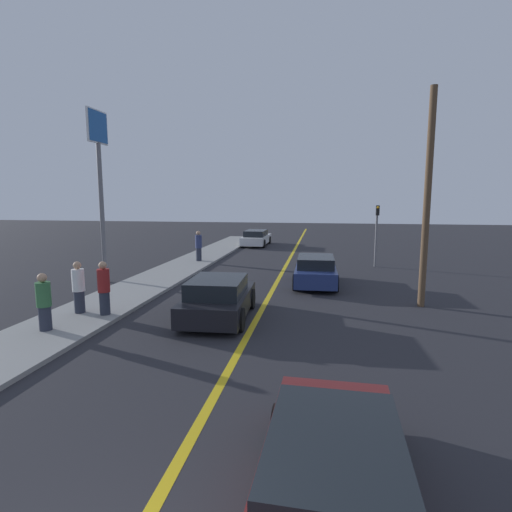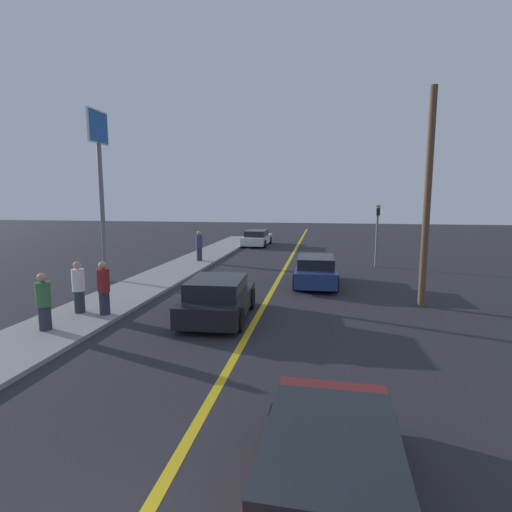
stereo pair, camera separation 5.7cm
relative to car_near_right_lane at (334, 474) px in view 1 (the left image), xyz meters
The scene contains 13 objects.
road_center_line 16.12m from the car_near_right_lane, 97.90° to the left, with size 0.20×60.00×0.01m.
sidewalk_left 17.69m from the car_near_right_lane, 116.23° to the left, with size 2.63×35.81×0.12m.
car_near_right_lane is the anchor object (origin of this frame).
car_ahead_center 8.38m from the car_near_right_lane, 114.24° to the left, with size 2.13×4.04×1.34m.
car_far_distant 13.19m from the car_near_right_lane, 91.97° to the left, with size 1.94×4.11×1.31m.
car_parked_left_lot 28.06m from the car_near_right_lane, 101.32° to the left, with size 1.99×4.64×1.26m.
pedestrian_near_curb 9.55m from the car_near_right_lane, 145.92° to the left, with size 0.40×0.40×1.64m.
pedestrian_mid_group 9.99m from the car_near_right_lane, 135.03° to the left, with size 0.38×0.38×1.73m.
pedestrian_far_standing 10.70m from the car_near_right_lane, 138.33° to the left, with size 0.39×0.39×1.70m.
pedestrian_by_sign 19.73m from the car_near_right_lane, 112.21° to the left, with size 0.39×0.39×1.79m.
traffic_light 18.81m from the car_near_right_lane, 81.46° to the left, with size 0.18×0.40×3.45m.
roadside_sign 16.60m from the car_near_right_lane, 129.34° to the left, with size 0.20×1.55×7.66m.
utility_pole 11.23m from the car_near_right_lane, 71.86° to the left, with size 0.24×0.24×7.56m.
Camera 1 is at (2.01, -2.41, 3.85)m, focal length 28.00 mm.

